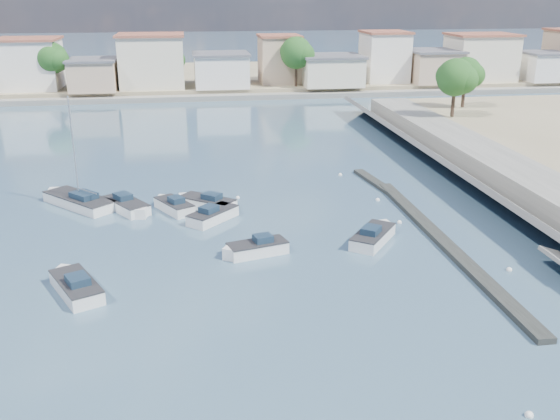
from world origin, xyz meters
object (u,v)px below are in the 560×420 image
(motorboat_f, at_px, (173,206))
(motorboat_g, at_px, (128,207))
(motorboat_c, at_px, (205,203))
(motorboat_b, at_px, (215,215))
(motorboat_d, at_px, (254,249))
(motorboat_a, at_px, (75,286))
(sailboat, at_px, (77,200))
(motorboat_h, at_px, (374,236))

(motorboat_f, xyz_separation_m, motorboat_g, (-3.47, 0.35, 0.00))
(motorboat_c, relative_size, motorboat_f, 1.12)
(motorboat_c, distance_m, motorboat_g, 5.96)
(motorboat_b, bearing_deg, motorboat_g, 155.95)
(motorboat_d, bearing_deg, motorboat_b, 107.76)
(motorboat_c, bearing_deg, motorboat_a, -119.89)
(motorboat_f, distance_m, sailboat, 7.99)
(motorboat_a, distance_m, motorboat_d, 11.37)
(motorboat_c, distance_m, motorboat_d, 10.31)
(motorboat_d, bearing_deg, motorboat_f, 119.34)
(motorboat_g, bearing_deg, motorboat_a, -97.91)
(motorboat_d, bearing_deg, motorboat_g, 131.78)
(motorboat_b, distance_m, motorboat_g, 7.24)
(motorboat_g, distance_m, motorboat_h, 19.33)
(motorboat_h, bearing_deg, motorboat_f, 148.48)
(motorboat_h, distance_m, sailboat, 23.96)
(motorboat_c, xyz_separation_m, motorboat_h, (11.26, -8.80, -0.00))
(motorboat_f, relative_size, motorboat_g, 0.87)
(motorboat_a, relative_size, motorboat_b, 1.20)
(motorboat_d, relative_size, sailboat, 0.49)
(motorboat_b, height_order, motorboat_h, same)
(motorboat_a, xyz_separation_m, motorboat_d, (10.73, 3.77, -0.00))
(motorboat_h, bearing_deg, motorboat_c, 141.97)
(motorboat_g, relative_size, motorboat_h, 1.04)
(sailboat, bearing_deg, motorboat_d, -42.65)
(motorboat_c, height_order, motorboat_f, same)
(motorboat_f, bearing_deg, motorboat_a, -111.98)
(motorboat_d, distance_m, motorboat_h, 8.46)
(motorboat_b, height_order, motorboat_d, same)
(motorboat_a, bearing_deg, motorboat_g, 82.09)
(motorboat_c, bearing_deg, sailboat, 168.57)
(motorboat_a, xyz_separation_m, motorboat_b, (8.51, 10.70, -0.00))
(motorboat_b, bearing_deg, sailboat, 155.00)
(motorboat_h, bearing_deg, motorboat_b, 151.21)
(motorboat_a, bearing_deg, motorboat_d, 19.34)
(motorboat_a, bearing_deg, motorboat_b, 51.52)
(motorboat_f, relative_size, motorboat_h, 0.90)
(motorboat_h, bearing_deg, motorboat_d, -172.51)
(motorboat_a, xyz_separation_m, motorboat_g, (1.90, 13.65, 0.00))
(motorboat_d, bearing_deg, motorboat_c, 106.14)
(motorboat_b, relative_size, motorboat_g, 0.87)
(motorboat_c, relative_size, motorboat_h, 1.01)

